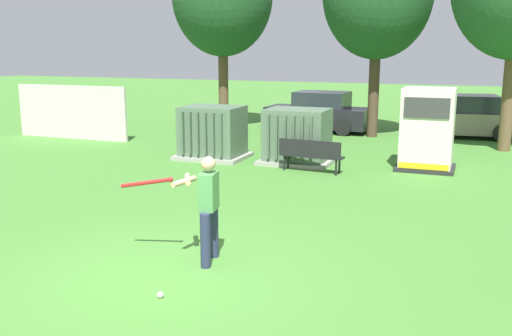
{
  "coord_description": "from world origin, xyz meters",
  "views": [
    {
      "loc": [
        4.31,
        -7.19,
        3.42
      ],
      "look_at": [
        0.17,
        3.5,
        1.0
      ],
      "focal_mm": 40.49,
      "sensor_mm": 36.0,
      "label": 1
    }
  ],
  "objects_px": {
    "transformer_west": "(213,133)",
    "park_bench": "(311,153)",
    "sports_ball": "(160,295)",
    "parked_car_leftmost": "(319,113)",
    "batter": "(206,204)",
    "parked_car_left_of_center": "(464,118)",
    "transformer_mid_west": "(297,137)",
    "generator_enclosure": "(427,130)"
  },
  "relations": [
    {
      "from": "parked_car_left_of_center",
      "to": "park_bench",
      "type": "bearing_deg",
      "value": -114.29
    },
    {
      "from": "batter",
      "to": "parked_car_leftmost",
      "type": "xyz_separation_m",
      "value": [
        -2.17,
        15.0,
        -0.22
      ]
    },
    {
      "from": "park_bench",
      "to": "sports_ball",
      "type": "distance_m",
      "value": 8.65
    },
    {
      "from": "sports_ball",
      "to": "parked_car_leftmost",
      "type": "xyz_separation_m",
      "value": [
        -2.18,
        16.48,
        0.71
      ]
    },
    {
      "from": "transformer_west",
      "to": "parked_car_leftmost",
      "type": "height_order",
      "value": "same"
    },
    {
      "from": "generator_enclosure",
      "to": "park_bench",
      "type": "distance_m",
      "value": 3.38
    },
    {
      "from": "batter",
      "to": "parked_car_left_of_center",
      "type": "height_order",
      "value": "batter"
    },
    {
      "from": "batter",
      "to": "parked_car_leftmost",
      "type": "relative_size",
      "value": 0.41
    },
    {
      "from": "transformer_mid_west",
      "to": "generator_enclosure",
      "type": "height_order",
      "value": "generator_enclosure"
    },
    {
      "from": "batter",
      "to": "sports_ball",
      "type": "xyz_separation_m",
      "value": [
        0.01,
        -1.48,
        -0.93
      ]
    },
    {
      "from": "transformer_mid_west",
      "to": "parked_car_left_of_center",
      "type": "height_order",
      "value": "same"
    },
    {
      "from": "generator_enclosure",
      "to": "parked_car_leftmost",
      "type": "bearing_deg",
      "value": 127.47
    },
    {
      "from": "sports_ball",
      "to": "batter",
      "type": "bearing_deg",
      "value": 90.3
    },
    {
      "from": "sports_ball",
      "to": "parked_car_left_of_center",
      "type": "xyz_separation_m",
      "value": [
        3.42,
        16.88,
        0.71
      ]
    },
    {
      "from": "transformer_mid_west",
      "to": "parked_car_leftmost",
      "type": "xyz_separation_m",
      "value": [
        -1.14,
        6.72,
        -0.04
      ]
    },
    {
      "from": "parked_car_left_of_center",
      "to": "parked_car_leftmost",
      "type": "bearing_deg",
      "value": -175.88
    },
    {
      "from": "parked_car_leftmost",
      "to": "generator_enclosure",
      "type": "bearing_deg",
      "value": -52.53
    },
    {
      "from": "transformer_mid_west",
      "to": "sports_ball",
      "type": "bearing_deg",
      "value": -83.91
    },
    {
      "from": "transformer_mid_west",
      "to": "parked_car_leftmost",
      "type": "distance_m",
      "value": 6.82
    },
    {
      "from": "transformer_mid_west",
      "to": "parked_car_left_of_center",
      "type": "distance_m",
      "value": 8.41
    },
    {
      "from": "batter",
      "to": "parked_car_left_of_center",
      "type": "distance_m",
      "value": 15.78
    },
    {
      "from": "transformer_west",
      "to": "sports_ball",
      "type": "bearing_deg",
      "value": -68.72
    },
    {
      "from": "transformer_mid_west",
      "to": "parked_car_left_of_center",
      "type": "xyz_separation_m",
      "value": [
        4.46,
        7.12,
        -0.04
      ]
    },
    {
      "from": "transformer_west",
      "to": "transformer_mid_west",
      "type": "bearing_deg",
      "value": 4.23
    },
    {
      "from": "park_bench",
      "to": "parked_car_leftmost",
      "type": "relative_size",
      "value": 0.43
    },
    {
      "from": "transformer_west",
      "to": "parked_car_leftmost",
      "type": "bearing_deg",
      "value": 77.42
    },
    {
      "from": "transformer_west",
      "to": "batter",
      "type": "bearing_deg",
      "value": -65.31
    },
    {
      "from": "transformer_west",
      "to": "parked_car_left_of_center",
      "type": "relative_size",
      "value": 0.48
    },
    {
      "from": "transformer_west",
      "to": "park_bench",
      "type": "height_order",
      "value": "transformer_west"
    },
    {
      "from": "batter",
      "to": "sports_ball",
      "type": "distance_m",
      "value": 1.75
    },
    {
      "from": "generator_enclosure",
      "to": "parked_car_leftmost",
      "type": "xyz_separation_m",
      "value": [
        -4.81,
        6.27,
        -0.38
      ]
    },
    {
      "from": "park_bench",
      "to": "batter",
      "type": "bearing_deg",
      "value": -87.64
    },
    {
      "from": "generator_enclosure",
      "to": "transformer_mid_west",
      "type": "bearing_deg",
      "value": -173.05
    },
    {
      "from": "transformer_west",
      "to": "park_bench",
      "type": "xyz_separation_m",
      "value": [
        3.42,
        -0.93,
        -0.25
      ]
    },
    {
      "from": "transformer_mid_west",
      "to": "batter",
      "type": "relative_size",
      "value": 1.21
    },
    {
      "from": "park_bench",
      "to": "parked_car_left_of_center",
      "type": "distance_m",
      "value": 9.05
    },
    {
      "from": "generator_enclosure",
      "to": "parked_car_leftmost",
      "type": "distance_m",
      "value": 7.91
    },
    {
      "from": "transformer_west",
      "to": "parked_car_left_of_center",
      "type": "xyz_separation_m",
      "value": [
        7.14,
        7.32,
        -0.04
      ]
    },
    {
      "from": "park_bench",
      "to": "generator_enclosure",
      "type": "bearing_deg",
      "value": 28.2
    },
    {
      "from": "park_bench",
      "to": "sports_ball",
      "type": "bearing_deg",
      "value": -88.0
    },
    {
      "from": "batter",
      "to": "sports_ball",
      "type": "relative_size",
      "value": 19.33
    },
    {
      "from": "park_bench",
      "to": "parked_car_leftmost",
      "type": "height_order",
      "value": "parked_car_leftmost"
    }
  ]
}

